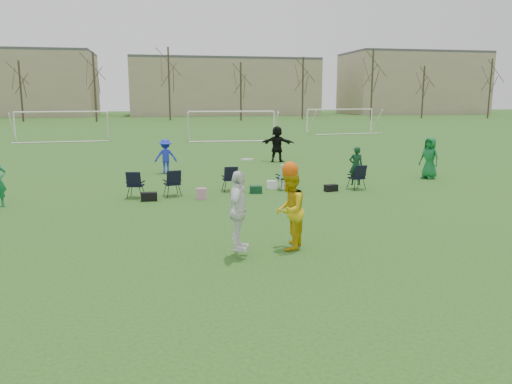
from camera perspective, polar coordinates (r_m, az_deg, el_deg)
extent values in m
plane|color=#264C17|center=(11.12, 1.62, -7.85)|extent=(260.00, 260.00, 0.00)
imported|color=#1C2CD3|center=(24.10, -10.29, 4.04)|extent=(1.07, 0.65, 1.62)
imported|color=#12652E|center=(23.44, 19.22, 3.70)|extent=(0.94, 1.07, 1.84)
imported|color=black|center=(28.05, 2.43, 5.52)|extent=(1.93, 1.38, 2.01)
imported|color=white|center=(11.09, -2.05, -2.18)|extent=(0.79, 1.14, 1.80)
imported|color=gold|center=(11.75, 3.85, -2.09)|extent=(1.05, 1.14, 1.88)
sphere|color=#ED540C|center=(11.58, 3.91, 2.59)|extent=(0.38, 0.38, 0.38)
cylinder|color=white|center=(10.90, -1.06, 3.75)|extent=(0.27, 0.27, 0.04)
imported|color=#0F381E|center=(20.01, 11.35, 2.95)|extent=(0.61, 0.46, 1.52)
cube|color=black|center=(17.77, -12.12, -0.52)|extent=(0.56, 0.31, 0.30)
cube|color=#C7819F|center=(17.74, -6.26, -0.20)|extent=(0.38, 0.27, 0.40)
cube|color=#103B21|center=(18.78, -0.02, 0.28)|extent=(0.48, 0.33, 0.28)
cube|color=white|center=(19.73, 1.87, 0.85)|extent=(0.48, 0.39, 0.32)
cylinder|color=white|center=(19.66, 3.10, 0.77)|extent=(0.26, 0.26, 0.30)
cube|color=black|center=(19.38, 8.57, 0.46)|extent=(0.54, 0.36, 0.26)
cube|color=black|center=(18.41, -13.59, 0.85)|extent=(0.72, 0.72, 0.96)
cube|color=black|center=(18.48, -9.55, 1.04)|extent=(0.72, 0.72, 0.96)
cube|color=black|center=(19.25, -2.99, 1.55)|extent=(0.61, 0.61, 0.96)
cube|color=black|center=(19.60, 3.28, 1.72)|extent=(0.69, 0.69, 0.96)
cube|color=black|center=(19.98, 11.42, 1.69)|extent=(0.71, 0.71, 0.96)
cylinder|color=white|center=(45.43, -25.87, 6.70)|extent=(0.12, 0.12, 2.40)
cylinder|color=white|center=(44.83, -16.57, 7.28)|extent=(0.12, 0.12, 2.40)
cylinder|color=white|center=(44.94, -21.36, 8.54)|extent=(7.28, 0.76, 0.12)
cylinder|color=white|center=(42.68, -7.72, 7.47)|extent=(0.12, 0.12, 2.40)
cylinder|color=white|center=(43.26, 2.08, 7.60)|extent=(0.12, 0.12, 2.40)
cylinder|color=white|center=(42.76, -2.80, 9.17)|extent=(7.29, 0.63, 0.12)
cylinder|color=white|center=(50.05, 5.88, 7.98)|extent=(0.12, 0.12, 2.40)
cylinder|color=white|center=(53.56, 13.04, 7.94)|extent=(0.12, 0.12, 2.40)
cylinder|color=white|center=(51.66, 9.62, 9.30)|extent=(7.25, 1.13, 0.12)
cylinder|color=#382B21|center=(84.10, -25.28, 10.36)|extent=(0.28, 0.28, 9.00)
cylinder|color=#382B21|center=(79.26, -17.95, 11.33)|extent=(0.28, 0.28, 10.20)
cylinder|color=#382B21|center=(81.83, -9.90, 12.07)|extent=(0.28, 0.28, 11.40)
cylinder|color=#382B21|center=(79.90, -1.74, 11.39)|extent=(0.28, 0.28, 9.00)
cylinder|color=#382B21|center=(85.34, 5.36, 11.71)|extent=(0.28, 0.28, 10.20)
cylinder|color=#382B21|center=(86.38, 13.12, 11.87)|extent=(0.28, 0.28, 11.40)
cylinder|color=#382B21|center=(94.01, 18.55, 10.75)|extent=(0.28, 0.28, 9.00)
cylinder|color=#382B21|center=(97.46, 25.18, 10.63)|extent=(0.28, 0.28, 10.20)
cube|color=tan|center=(107.26, -3.72, 11.74)|extent=(38.00, 16.00, 11.00)
cube|color=tan|center=(120.81, 17.38, 11.64)|extent=(30.00, 16.00, 13.00)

